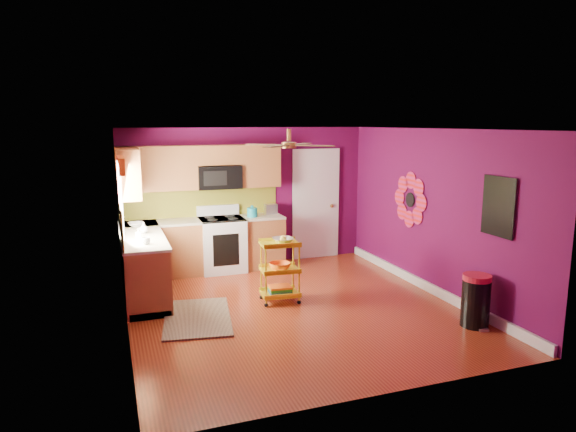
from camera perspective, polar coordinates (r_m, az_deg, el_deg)
name	(u,v)px	position (r m, az deg, el deg)	size (l,w,h in m)	color
ground	(294,308)	(7.39, 0.63, -10.14)	(5.00, 5.00, 0.00)	maroon
room_envelope	(296,194)	(7.00, 0.86, 2.51)	(4.54, 5.04, 2.52)	#57093F
lower_cabinets	(179,255)	(8.65, -12.01, -4.28)	(2.81, 2.31, 0.94)	brown
electric_range	(222,244)	(9.11, -7.35, -3.08)	(0.76, 0.66, 1.13)	white
upper_cabinetry	(179,170)	(8.78, -11.98, 4.99)	(2.80, 2.30, 1.26)	brown
left_window	(120,184)	(7.60, -18.14, 3.41)	(0.08, 1.35, 1.08)	white
panel_door	(316,205)	(9.84, 3.09, 1.21)	(0.95, 0.11, 2.15)	white
right_wall_art	(446,203)	(7.78, 17.15, 1.44)	(0.04, 2.74, 1.04)	black
ceiling_fan	(289,144)	(7.11, 0.11, 7.96)	(1.01, 1.01, 0.26)	#BF8C3F
shag_rug	(197,317)	(7.11, -10.03, -11.04)	(0.86, 1.41, 0.02)	black
rolling_cart	(280,268)	(7.47, -0.85, -5.80)	(0.58, 0.45, 0.99)	yellow
trash_can	(476,301)	(7.07, 20.13, -8.82)	(0.43, 0.44, 0.68)	black
teal_kettle	(252,212)	(9.08, -4.00, 0.43)	(0.18, 0.18, 0.21)	teal
toaster	(271,209)	(9.37, -1.93, 0.79)	(0.22, 0.15, 0.18)	beige
soap_bottle_a	(139,234)	(7.57, -16.28, -1.97)	(0.08, 0.08, 0.17)	#EA3F72
soap_bottle_b	(144,228)	(8.01, -15.74, -1.29)	(0.13, 0.13, 0.17)	white
counter_dish	(136,224)	(8.61, -16.54, -0.89)	(0.26, 0.26, 0.06)	white
counter_cup	(146,241)	(7.31, -15.52, -2.67)	(0.12, 0.12, 0.09)	white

